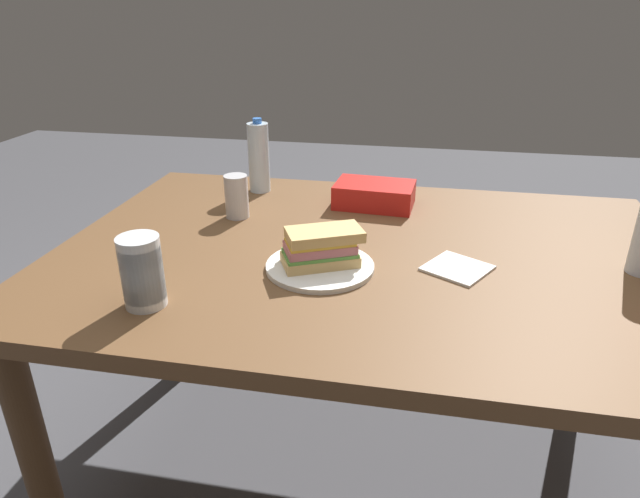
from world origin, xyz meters
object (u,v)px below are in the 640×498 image
object	(u,v)px
water_bottle_spare	(259,157)
soda_can_silver	(237,196)
paper_plate	(320,266)
chip_bag	(374,195)
dining_table	(368,279)
sandwich	(321,247)
plastic_cup_stack	(142,272)

from	to	relation	value
water_bottle_spare	soda_can_silver	bearing A→B (deg)	-89.03
paper_plate	chip_bag	bearing A→B (deg)	79.87
dining_table	water_bottle_spare	world-z (taller)	water_bottle_spare
sandwich	plastic_cup_stack	distance (m)	0.39
chip_bag	plastic_cup_stack	bearing A→B (deg)	63.74
dining_table	soda_can_silver	size ratio (longest dim) A/B	12.69
sandwich	soda_can_silver	xyz separation A→B (m)	(-0.30, 0.28, 0.01)
sandwich	chip_bag	bearing A→B (deg)	80.12
sandwich	water_bottle_spare	bearing A→B (deg)	120.09
plastic_cup_stack	paper_plate	bearing A→B (deg)	35.53
paper_plate	plastic_cup_stack	size ratio (longest dim) A/B	1.68
plastic_cup_stack	sandwich	bearing A→B (deg)	35.70
dining_table	chip_bag	distance (m)	0.34
chip_bag	soda_can_silver	size ratio (longest dim) A/B	1.89
soda_can_silver	sandwich	bearing A→B (deg)	-43.26
paper_plate	plastic_cup_stack	bearing A→B (deg)	-144.47
chip_bag	plastic_cup_stack	distance (m)	0.78
sandwich	plastic_cup_stack	size ratio (longest dim) A/B	1.35
paper_plate	chip_bag	distance (m)	0.45
dining_table	water_bottle_spare	xyz separation A→B (m)	(-0.40, 0.39, 0.19)
dining_table	sandwich	xyz separation A→B (m)	(-0.10, -0.13, 0.14)
sandwich	water_bottle_spare	distance (m)	0.60
paper_plate	soda_can_silver	world-z (taller)	soda_can_silver
paper_plate	plastic_cup_stack	world-z (taller)	plastic_cup_stack
paper_plate	water_bottle_spare	world-z (taller)	water_bottle_spare
paper_plate	sandwich	distance (m)	0.05
water_bottle_spare	soda_can_silver	size ratio (longest dim) A/B	1.91
paper_plate	plastic_cup_stack	xyz separation A→B (m)	(-0.32, -0.23, 0.07)
chip_bag	soda_can_silver	bearing A→B (deg)	28.18
paper_plate	chip_bag	xyz separation A→B (m)	(0.08, 0.45, 0.03)
chip_bag	soda_can_silver	xyz separation A→B (m)	(-0.37, -0.17, 0.03)
plastic_cup_stack	water_bottle_spare	size ratio (longest dim) A/B	0.64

